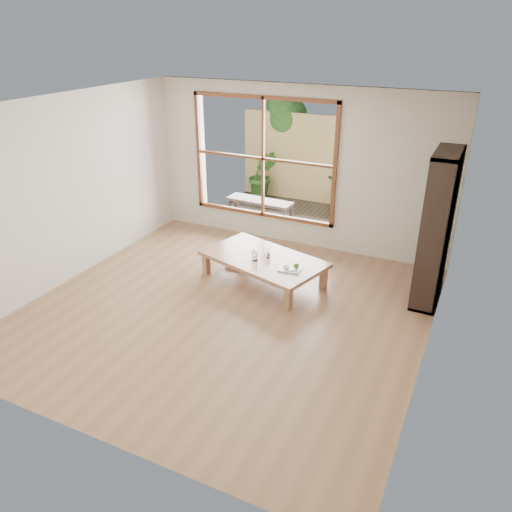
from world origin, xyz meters
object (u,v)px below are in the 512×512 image
Objects in this scene: low_table at (263,260)px; garden_bench at (260,203)px; food_tray at (291,268)px; bookshelf at (437,229)px.

garden_bench is at bearing 132.62° from low_table.
low_table is 5.98× the size of food_tray.
bookshelf is (2.22, 0.52, 0.68)m from low_table.
bookshelf is 1.59× the size of garden_bench.
food_tray is 2.83m from garden_bench.
bookshelf is 1.96m from food_tray.
bookshelf is at bearing 29.38° from low_table.
bookshelf is 6.28× the size of food_tray.
bookshelf reaches higher than low_table.
low_table is 2.41m from garden_bench.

